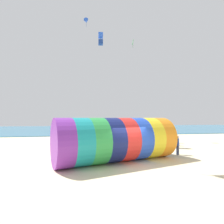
# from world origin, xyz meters

# --- Properties ---
(ground_plane) EXTENTS (120.00, 120.00, 0.00)m
(ground_plane) POSITION_xyz_m (0.00, 0.00, 0.00)
(ground_plane) COLOR beige
(sea) EXTENTS (120.00, 40.00, 0.10)m
(sea) POSITION_xyz_m (0.00, 39.59, 0.05)
(sea) COLOR teal
(sea) RESTS_ON ground
(giant_inflatable_tube) EXTENTS (9.40, 5.57, 3.16)m
(giant_inflatable_tube) POSITION_xyz_m (-0.65, 0.90, 1.58)
(giant_inflatable_tube) COLOR purple
(giant_inflatable_tube) RESTS_ON ground
(kite_handler) EXTENTS (0.41, 0.41, 1.64)m
(kite_handler) POSITION_xyz_m (4.94, 2.24, 0.83)
(kite_handler) COLOR #383D56
(kite_handler) RESTS_ON ground
(kite_blue_delta) EXTENTS (0.80, 0.89, 1.30)m
(kite_blue_delta) POSITION_xyz_m (-2.61, 13.68, 17.35)
(kite_blue_delta) COLOR blue
(kite_blue_box) EXTENTS (0.61, 0.61, 1.64)m
(kite_blue_box) POSITION_xyz_m (-0.84, 10.44, 13.38)
(kite_blue_box) COLOR blue
(kite_green_diamond) EXTENTS (0.24, 0.52, 1.22)m
(kite_green_diamond) POSITION_xyz_m (4.52, 13.89, 14.82)
(kite_green_diamond) COLOR green
(bystander_near_water) EXTENTS (0.42, 0.40, 1.65)m
(bystander_near_water) POSITION_xyz_m (2.93, 13.32, 0.84)
(bystander_near_water) COLOR #383D56
(bystander_near_water) RESTS_ON ground
(bystander_mid_beach) EXTENTS (0.42, 0.39, 1.74)m
(bystander_mid_beach) POSITION_xyz_m (-3.18, 7.68, 0.89)
(bystander_mid_beach) COLOR #383D56
(bystander_mid_beach) RESTS_ON ground
(bystander_far_left) EXTENTS (0.38, 0.42, 1.71)m
(bystander_far_left) POSITION_xyz_m (8.24, 8.74, 0.88)
(bystander_far_left) COLOR #383D56
(bystander_far_left) RESTS_ON ground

